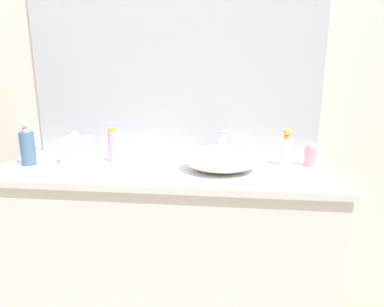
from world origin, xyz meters
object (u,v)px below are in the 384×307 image
(perfume_bottle, at_px, (310,156))
(tissue_box, at_px, (76,148))
(lotion_bottle, at_px, (286,150))
(soap_dispenser, at_px, (27,146))
(spray_can, at_px, (114,145))
(sink_basin, at_px, (221,158))

(perfume_bottle, distance_m, tissue_box, 1.21)
(lotion_bottle, xyz_separation_m, perfume_bottle, (0.12, -0.00, -0.03))
(lotion_bottle, bearing_deg, soap_dispenser, -173.75)
(soap_dispenser, relative_size, spray_can, 1.28)
(perfume_bottle, height_order, tissue_box, tissue_box)
(soap_dispenser, height_order, perfume_bottle, soap_dispenser)
(soap_dispenser, relative_size, perfume_bottle, 1.99)
(perfume_bottle, bearing_deg, spray_can, -178.60)
(soap_dispenser, distance_m, perfume_bottle, 1.42)
(sink_basin, bearing_deg, spray_can, 169.56)
(perfume_bottle, relative_size, tissue_box, 0.69)
(sink_basin, relative_size, tissue_box, 2.17)
(sink_basin, relative_size, soap_dispenser, 1.59)
(spray_can, bearing_deg, sink_basin, -10.44)
(lotion_bottle, height_order, perfume_bottle, lotion_bottle)
(soap_dispenser, distance_m, spray_can, 0.43)
(spray_can, bearing_deg, perfume_bottle, 1.40)
(soap_dispenser, height_order, tissue_box, soap_dispenser)
(sink_basin, xyz_separation_m, soap_dispenser, (-0.97, -0.01, 0.04))
(perfume_bottle, bearing_deg, sink_basin, -163.90)
(soap_dispenser, bearing_deg, lotion_bottle, 6.25)
(lotion_bottle, bearing_deg, sink_basin, -157.84)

